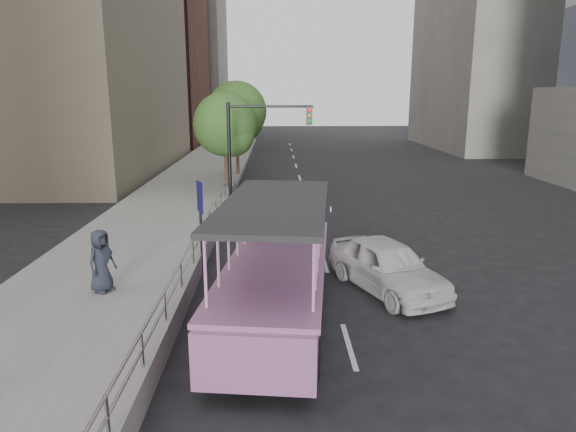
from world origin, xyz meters
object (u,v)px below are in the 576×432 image
object	(u,v)px
traffic_signal	(254,138)
street_tree_near	(227,127)
pedestrian_far	(101,261)
parking_sign	(201,217)
duck_boat	(281,264)
street_tree_far	(238,114)
car	(387,265)

from	to	relation	value
traffic_signal	street_tree_near	world-z (taller)	street_tree_near
pedestrian_far	parking_sign	xyz separation A→B (m)	(2.40, 2.25, 0.67)
pedestrian_far	street_tree_near	size ratio (longest dim) A/B	0.30
parking_sign	traffic_signal	bearing A→B (deg)	82.25
street_tree_near	duck_boat	bearing A→B (deg)	-79.85
street_tree_near	street_tree_far	distance (m)	6.02
car	street_tree_near	size ratio (longest dim) A/B	0.78
duck_boat	street_tree_near	xyz separation A→B (m)	(-2.78, 15.53, 2.66)
duck_boat	traffic_signal	size ratio (longest dim) A/B	1.85
traffic_signal	street_tree_far	world-z (taller)	street_tree_far
parking_sign	street_tree_far	world-z (taller)	street_tree_far
street_tree_near	pedestrian_far	bearing A→B (deg)	-97.87
duck_boat	parking_sign	bearing A→B (deg)	133.51
duck_boat	traffic_signal	world-z (taller)	traffic_signal
street_tree_near	street_tree_far	bearing A→B (deg)	88.09
street_tree_far	parking_sign	bearing A→B (deg)	-89.68
parking_sign	pedestrian_far	bearing A→B (deg)	-136.89
street_tree_near	street_tree_far	xyz separation A→B (m)	(0.20, 6.00, 0.49)
duck_boat	street_tree_far	world-z (taller)	street_tree_far
duck_boat	traffic_signal	xyz separation A→B (m)	(-1.18, 12.11, 2.34)
pedestrian_far	traffic_signal	world-z (taller)	traffic_signal
duck_boat	traffic_signal	distance (m)	12.39
duck_boat	car	distance (m)	3.26
pedestrian_far	street_tree_far	size ratio (longest dim) A/B	0.27
parking_sign	street_tree_far	bearing A→B (deg)	90.32
pedestrian_far	street_tree_far	world-z (taller)	street_tree_far
car	street_tree_far	xyz separation A→B (m)	(-5.67, 20.56, 3.55)
parking_sign	street_tree_near	xyz separation A→B (m)	(-0.30, 12.93, 1.98)
parking_sign	street_tree_near	bearing A→B (deg)	91.35
pedestrian_far	street_tree_near	distance (m)	15.55
street_tree_far	duck_boat	bearing A→B (deg)	-83.17
traffic_signal	parking_sign	bearing A→B (deg)	-97.75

